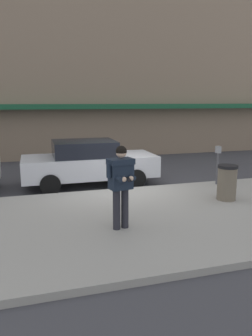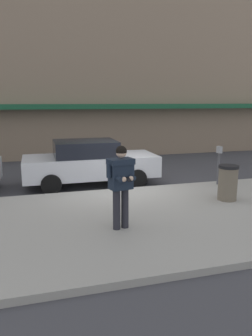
{
  "view_description": "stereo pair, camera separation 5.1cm",
  "coord_description": "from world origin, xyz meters",
  "px_view_note": "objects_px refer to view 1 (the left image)",
  "views": [
    {
      "loc": [
        -2.69,
        -9.88,
        2.83
      ],
      "look_at": [
        -0.82,
        -3.55,
        1.49
      ],
      "focal_mm": 35.0,
      "sensor_mm": 36.0,
      "label": 1
    },
    {
      "loc": [
        -2.64,
        -9.89,
        2.83
      ],
      "look_at": [
        -0.82,
        -3.55,
        1.49
      ],
      "focal_mm": 35.0,
      "sensor_mm": 36.0,
      "label": 2
    }
  ],
  "objects_px": {
    "man_texting_on_phone": "(121,178)",
    "trash_bin": "(227,182)",
    "parked_sedan_mid": "(89,162)",
    "parking_meter": "(218,160)"
  },
  "relations": [
    {
      "from": "man_texting_on_phone",
      "to": "parking_meter",
      "type": "distance_m",
      "value": 4.98
    },
    {
      "from": "parked_sedan_mid",
      "to": "trash_bin",
      "type": "xyz_separation_m",
      "value": [
        3.3,
        -3.27,
        -0.16
      ]
    },
    {
      "from": "parking_meter",
      "to": "parked_sedan_mid",
      "type": "bearing_deg",
      "value": 157.55
    },
    {
      "from": "parking_meter",
      "to": "trash_bin",
      "type": "bearing_deg",
      "value": -113.1
    },
    {
      "from": "parked_sedan_mid",
      "to": "trash_bin",
      "type": "bearing_deg",
      "value": -44.71
    },
    {
      "from": "man_texting_on_phone",
      "to": "trash_bin",
      "type": "distance_m",
      "value": 3.66
    },
    {
      "from": "parked_sedan_mid",
      "to": "parking_meter",
      "type": "bearing_deg",
      "value": -22.45
    },
    {
      "from": "man_texting_on_phone",
      "to": "trash_bin",
      "type": "xyz_separation_m",
      "value": [
        3.4,
        1.22,
        -0.62
      ]
    },
    {
      "from": "man_texting_on_phone",
      "to": "trash_bin",
      "type": "relative_size",
      "value": 1.84
    },
    {
      "from": "man_texting_on_phone",
      "to": "parking_meter",
      "type": "bearing_deg",
      "value": 34.78
    }
  ]
}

